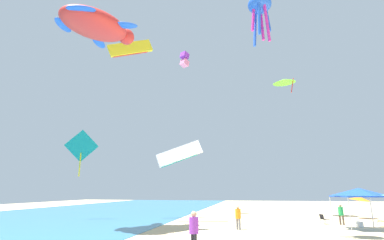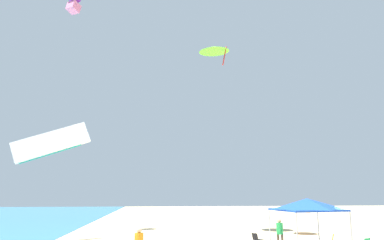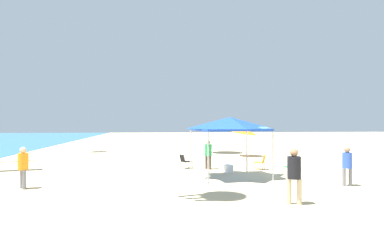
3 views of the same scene
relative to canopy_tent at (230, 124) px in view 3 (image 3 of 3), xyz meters
name	(u,v)px [view 3 (image 3 of 3)]	position (x,y,z in m)	size (l,w,h in m)	color
ground	(247,175)	(0.78, -1.06, -2.69)	(120.00, 120.00, 0.10)	#D6BC8C
canopy_tent	(230,124)	(0.00, 0.00, 0.00)	(3.46, 3.77, 2.99)	#B7B7BC
beach_umbrella	(244,131)	(9.42, -3.05, -0.65)	(2.10, 2.09, 2.39)	silver
folding_chair_right_of_tent	(185,160)	(3.19, 2.02, -2.17)	(0.74, 0.79, 0.82)	black
folding_chair_near_cooler	(261,161)	(2.42, -2.31, -2.17)	(0.76, 0.80, 0.82)	black
folding_chair_facing_ocean	(291,166)	(0.38, -3.31, -2.17)	(0.78, 0.72, 0.82)	black
cooler_box	(228,168)	(1.60, -0.22, -2.44)	(0.70, 0.55, 0.40)	white
person_far_stroller	(208,152)	(2.79, 0.69, -1.65)	(0.40, 0.40, 1.70)	brown
person_watching_sky	(23,164)	(-2.03, 9.04, -1.63)	(0.41, 0.41, 1.72)	slate
person_beachcomber	(294,171)	(-5.43, -1.11, -1.54)	(0.45, 0.49, 1.88)	#C6B28C
person_near_umbrella	(347,163)	(-2.57, -4.61, -1.66)	(0.40, 0.45, 1.68)	slate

